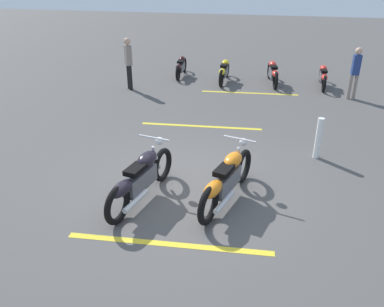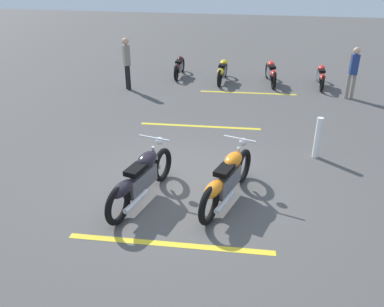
% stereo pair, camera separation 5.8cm
% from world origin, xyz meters
% --- Properties ---
extents(ground_plane, '(60.00, 60.00, 0.00)m').
position_xyz_m(ground_plane, '(0.00, 0.00, 0.00)').
color(ground_plane, '#514F4C').
extents(motorcycle_bright_foreground, '(2.18, 0.78, 1.04)m').
position_xyz_m(motorcycle_bright_foreground, '(-0.38, -0.74, 0.46)').
color(motorcycle_bright_foreground, black).
rests_on(motorcycle_bright_foreground, ground).
extents(motorcycle_dark_foreground, '(2.21, 0.70, 1.04)m').
position_xyz_m(motorcycle_dark_foreground, '(-0.68, 0.76, 0.46)').
color(motorcycle_dark_foreground, black).
rests_on(motorcycle_dark_foreground, ground).
extents(motorcycle_row_far_left, '(1.91, 0.24, 0.72)m').
position_xyz_m(motorcycle_row_far_left, '(7.70, -2.95, 0.39)').
color(motorcycle_row_far_left, black).
rests_on(motorcycle_row_far_left, ground).
extents(motorcycle_row_left, '(2.04, 0.49, 0.78)m').
position_xyz_m(motorcycle_row_left, '(7.71, -1.23, 0.42)').
color(motorcycle_row_left, black).
rests_on(motorcycle_row_left, ground).
extents(motorcycle_row_center, '(2.03, 0.25, 0.76)m').
position_xyz_m(motorcycle_row_center, '(7.59, 0.51, 0.42)').
color(motorcycle_row_center, black).
rests_on(motorcycle_row_center, ground).
extents(motorcycle_row_right, '(1.92, 0.30, 0.72)m').
position_xyz_m(motorcycle_row_right, '(8.01, 2.23, 0.39)').
color(motorcycle_row_right, black).
rests_on(motorcycle_row_right, ground).
extents(bystander_near_row, '(0.21, 0.27, 1.62)m').
position_xyz_m(bystander_near_row, '(6.53, -3.76, 0.91)').
color(bystander_near_row, gray).
rests_on(bystander_near_row, ground).
extents(bystander_secondary, '(0.31, 0.30, 1.73)m').
position_xyz_m(bystander_secondary, '(5.97, 3.52, 0.97)').
color(bystander_secondary, black).
rests_on(bystander_secondary, ground).
extents(bollard_post, '(0.14, 0.14, 0.93)m').
position_xyz_m(bollard_post, '(1.86, -2.43, 0.46)').
color(bollard_post, white).
rests_on(bollard_post, ground).
extents(parking_stripe_near, '(0.38, 3.20, 0.01)m').
position_xyz_m(parking_stripe_near, '(-1.76, -0.06, 0.00)').
color(parking_stripe_near, yellow).
rests_on(parking_stripe_near, ground).
extents(parking_stripe_mid, '(0.38, 3.20, 0.01)m').
position_xyz_m(parking_stripe_mid, '(3.11, 0.43, 0.00)').
color(parking_stripe_mid, yellow).
rests_on(parking_stripe_mid, ground).
extents(parking_stripe_far, '(0.38, 3.20, 0.01)m').
position_xyz_m(parking_stripe_far, '(6.42, -0.54, 0.00)').
color(parking_stripe_far, yellow).
rests_on(parking_stripe_far, ground).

